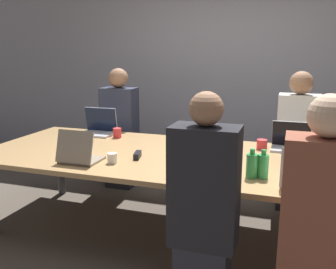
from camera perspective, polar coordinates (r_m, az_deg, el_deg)
name	(u,v)px	position (r m, az deg, el deg)	size (l,w,h in m)	color
ground_plane	(182,235)	(3.44, 2.12, -15.01)	(24.00, 24.00, 0.00)	brown
curtain_wall	(227,66)	(5.05, 8.97, 10.30)	(12.00, 0.06, 2.80)	#9999A3
conference_table	(182,161)	(3.18, 2.22, -4.10)	(3.52, 1.39, 0.73)	tan
laptop_far_left	(99,127)	(4.04, -10.50, 1.20)	(0.36, 0.27, 0.27)	#B7B7BC
person_far_left	(120,130)	(4.41, -7.35, 0.63)	(0.40, 0.24, 1.40)	#2D2D38
cup_far_left	(117,133)	(3.84, -7.75, 0.25)	(0.08, 0.08, 0.10)	red
laptop_near_right	(306,177)	(2.57, 20.30, -6.06)	(0.32, 0.27, 0.28)	silver
person_near_right	(319,231)	(2.16, 22.02, -13.42)	(0.40, 0.24, 1.40)	#2D2D38
bottle_near_right	(263,166)	(2.68, 14.29, -4.66)	(0.08, 0.08, 0.20)	green
laptop_near_midright	(213,171)	(2.54, 6.86, -5.60)	(0.31, 0.26, 0.27)	#333338
person_near_midright	(204,210)	(2.29, 5.50, -11.41)	(0.40, 0.24, 1.38)	#2D2D38
bottle_near_midright	(252,165)	(2.67, 12.64, -4.62)	(0.08, 0.08, 0.21)	green
laptop_far_right	(291,142)	(3.52, 18.19, -1.04)	(0.33, 0.24, 0.25)	#B7B7BC
person_far_right	(297,144)	(3.95, 19.01, -1.35)	(0.40, 0.24, 1.41)	#2D2D38
cup_far_right	(262,144)	(3.46, 14.11, -1.48)	(0.09, 0.09, 0.09)	red
bottle_far_right	(325,148)	(3.34, 22.86, -1.84)	(0.07, 0.07, 0.21)	green
laptop_near_left	(78,153)	(3.03, -13.51, -2.83)	(0.31, 0.27, 0.27)	gray
cup_near_left	(112,158)	(2.98, -8.49, -3.59)	(0.08, 0.08, 0.08)	white
stapler	(137,155)	(3.10, -4.68, -3.15)	(0.08, 0.16, 0.05)	black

